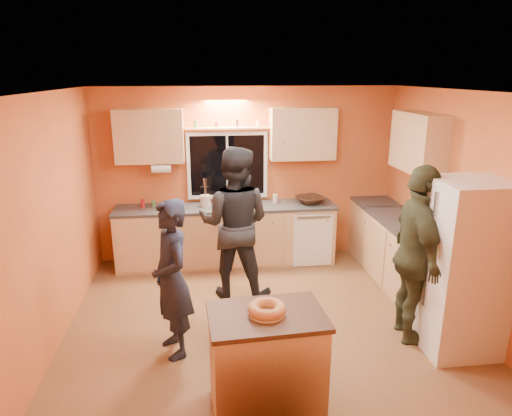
{
  "coord_description": "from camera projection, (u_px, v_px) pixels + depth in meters",
  "views": [
    {
      "loc": [
        -0.69,
        -4.74,
        2.78
      ],
      "look_at": [
        -0.06,
        0.4,
        1.24
      ],
      "focal_mm": 32.0,
      "sensor_mm": 36.0,
      "label": 1
    }
  ],
  "objects": [
    {
      "name": "ground",
      "position": [
        265.0,
        318.0,
        5.38
      ],
      "size": [
        4.5,
        4.5,
        0.0
      ],
      "primitive_type": "plane",
      "color": "brown",
      "rests_on": "ground"
    },
    {
      "name": "room_shell",
      "position": [
        271.0,
        176.0,
        5.32
      ],
      "size": [
        4.54,
        4.04,
        2.61
      ],
      "color": "orange",
      "rests_on": "ground"
    },
    {
      "name": "back_counter",
      "position": [
        250.0,
        234.0,
        6.87
      ],
      "size": [
        4.23,
        0.62,
        0.9
      ],
      "color": "tan",
      "rests_on": "ground"
    },
    {
      "name": "right_counter",
      "position": [
        408.0,
        259.0,
        5.95
      ],
      "size": [
        0.62,
        1.84,
        0.9
      ],
      "color": "tan",
      "rests_on": "ground"
    },
    {
      "name": "refrigerator",
      "position": [
        463.0,
        268.0,
        4.58
      ],
      "size": [
        0.72,
        0.7,
        1.8
      ],
      "primitive_type": "cube",
      "color": "silver",
      "rests_on": "ground"
    },
    {
      "name": "island",
      "position": [
        266.0,
        362.0,
        3.8
      ],
      "size": [
        0.98,
        0.69,
        0.91
      ],
      "rotation": [
        0.0,
        0.0,
        0.06
      ],
      "color": "tan",
      "rests_on": "ground"
    },
    {
      "name": "bundt_pastry",
      "position": [
        267.0,
        309.0,
        3.66
      ],
      "size": [
        0.31,
        0.31,
        0.09
      ],
      "primitive_type": "torus",
      "color": "#B77E4B",
      "rests_on": "island"
    },
    {
      "name": "person_left",
      "position": [
        172.0,
        279.0,
        4.52
      ],
      "size": [
        0.57,
        0.69,
        1.63
      ],
      "primitive_type": "imported",
      "rotation": [
        0.0,
        0.0,
        -1.21
      ],
      "color": "black",
      "rests_on": "ground"
    },
    {
      "name": "person_center",
      "position": [
        235.0,
        224.0,
        5.69
      ],
      "size": [
        1.12,
        0.98,
        1.94
      ],
      "primitive_type": "imported",
      "rotation": [
        0.0,
        0.0,
        2.85
      ],
      "color": "black",
      "rests_on": "ground"
    },
    {
      "name": "person_right",
      "position": [
        417.0,
        256.0,
        4.73
      ],
      "size": [
        0.62,
        1.18,
        1.91
      ],
      "primitive_type": "imported",
      "rotation": [
        0.0,
        0.0,
        1.43
      ],
      "color": "#303320",
      "rests_on": "ground"
    },
    {
      "name": "mixing_bowl",
      "position": [
        310.0,
        200.0,
        6.84
      ],
      "size": [
        0.52,
        0.52,
        0.1
      ],
      "primitive_type": "imported",
      "rotation": [
        0.0,
        0.0,
        0.34
      ],
      "color": "#321910",
      "rests_on": "back_counter"
    },
    {
      "name": "utensil_crock",
      "position": [
        205.0,
        201.0,
        6.65
      ],
      "size": [
        0.14,
        0.14,
        0.17
      ],
      "primitive_type": "cylinder",
      "color": "beige",
      "rests_on": "back_counter"
    },
    {
      "name": "potted_plant",
      "position": [
        443.0,
        236.0,
        5.02
      ],
      "size": [
        0.33,
        0.31,
        0.31
      ],
      "primitive_type": "imported",
      "rotation": [
        0.0,
        0.0,
        -0.26
      ],
      "color": "gray",
      "rests_on": "right_counter"
    },
    {
      "name": "red_box",
      "position": [
        415.0,
        225.0,
        5.76
      ],
      "size": [
        0.18,
        0.15,
        0.07
      ],
      "primitive_type": "cube",
      "rotation": [
        0.0,
        0.0,
        -0.18
      ],
      "color": "#A5191A",
      "rests_on": "right_counter"
    }
  ]
}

